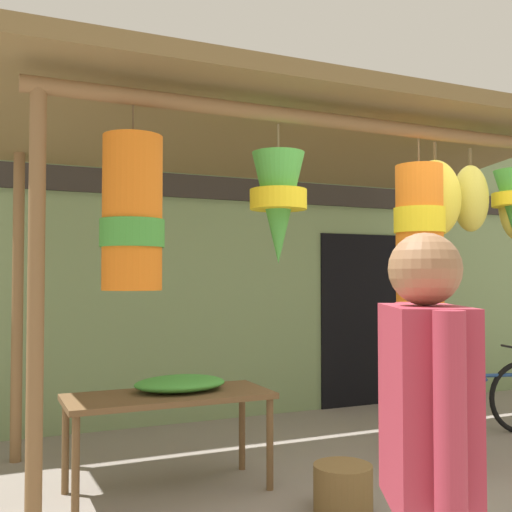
# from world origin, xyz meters

# --- Properties ---
(ground_plane) EXTENTS (30.00, 30.00, 0.00)m
(ground_plane) POSITION_xyz_m (0.00, 0.00, 0.00)
(ground_plane) COLOR gray
(shop_facade) EXTENTS (12.93, 0.29, 3.94)m
(shop_facade) POSITION_xyz_m (0.01, 2.74, 1.97)
(shop_facade) COLOR #7A9360
(shop_facade) RESTS_ON ground_plane
(market_stall_canopy) EXTENTS (4.54, 2.35, 2.84)m
(market_stall_canopy) POSITION_xyz_m (-0.29, 0.72, 2.39)
(market_stall_canopy) COLOR brown
(market_stall_canopy) RESTS_ON ground_plane
(display_table) EXTENTS (1.43, 0.61, 0.68)m
(display_table) POSITION_xyz_m (-1.45, 0.73, 0.61)
(display_table) COLOR brown
(display_table) RESTS_ON ground_plane
(flower_heap_on_table) EXTENTS (0.66, 0.46, 0.11)m
(flower_heap_on_table) POSITION_xyz_m (-1.34, 0.78, 0.74)
(flower_heap_on_table) COLOR green
(flower_heap_on_table) RESTS_ON display_table
(folding_chair) EXTENTS (0.53, 0.53, 0.84)m
(folding_chair) POSITION_xyz_m (0.68, 0.39, 0.50)
(folding_chair) COLOR #AD1E1E
(folding_chair) RESTS_ON ground_plane
(wicker_basket_by_table) EXTENTS (0.38, 0.38, 0.30)m
(wicker_basket_by_table) POSITION_xyz_m (-0.54, -0.08, 0.15)
(wicker_basket_by_table) COLOR brown
(wicker_basket_by_table) RESTS_ON ground_plane
(parked_bicycle) EXTENTS (1.71, 0.55, 0.92)m
(parked_bicycle) POSITION_xyz_m (1.64, 1.07, 0.35)
(parked_bicycle) COLOR black
(parked_bicycle) RESTS_ON ground_plane
(shopper_by_bananas) EXTENTS (0.37, 0.54, 1.63)m
(shopper_by_bananas) POSITION_xyz_m (-1.44, -1.99, 0.96)
(shopper_by_bananas) COLOR #4C8E7A
(shopper_by_bananas) RESTS_ON ground_plane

